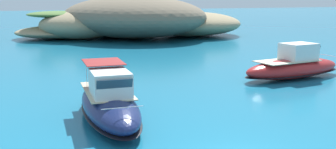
% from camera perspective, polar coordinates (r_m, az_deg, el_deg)
% --- Properties ---
extents(islet_large, '(38.18, 32.70, 6.88)m').
position_cam_1_polar(islet_large, '(68.11, -3.07, 7.91)').
color(islet_large, '#756651').
rests_on(islet_large, ground).
extents(islet_small, '(18.38, 17.78, 4.49)m').
position_cam_1_polar(islet_small, '(66.78, -13.65, 6.82)').
color(islet_small, '#9E8966').
rests_on(islet_small, ground).
extents(motorboat_navy, '(3.44, 9.67, 2.98)m').
position_cam_1_polar(motorboat_navy, '(21.84, -8.50, -4.08)').
color(motorboat_navy, navy).
rests_on(motorboat_navy, ground).
extents(motorboat_red, '(10.11, 3.99, 2.90)m').
position_cam_1_polar(motorboat_red, '(34.27, 17.75, 1.09)').
color(motorboat_red, red).
rests_on(motorboat_red, ground).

